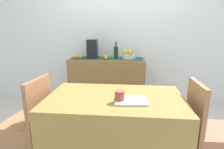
% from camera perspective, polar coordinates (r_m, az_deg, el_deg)
% --- Properties ---
extents(ground_plane, '(6.40, 6.40, 0.02)m').
position_cam_1_polar(ground_plane, '(2.62, 1.14, -17.71)').
color(ground_plane, beige).
rests_on(ground_plane, ground).
extents(room_wall_rear, '(6.40, 0.06, 2.70)m').
position_cam_1_polar(room_wall_rear, '(3.39, 2.82, 13.87)').
color(room_wall_rear, silver).
rests_on(room_wall_rear, ground).
extents(sideboard_console, '(1.27, 0.42, 0.85)m').
position_cam_1_polar(sideboard_console, '(3.30, -1.49, -2.47)').
color(sideboard_console, olive).
rests_on(sideboard_console, ground).
extents(table_runner, '(1.20, 0.32, 0.01)m').
position_cam_1_polar(table_runner, '(3.20, -1.54, 4.87)').
color(table_runner, '#174E3A').
rests_on(table_runner, sideboard_console).
extents(fruit_bowl, '(0.22, 0.22, 0.07)m').
position_cam_1_polar(fruit_bowl, '(3.17, 5.07, 5.43)').
color(fruit_bowl, silver).
rests_on(fruit_bowl, table_runner).
extents(apple_center, '(0.08, 0.08, 0.08)m').
position_cam_1_polar(apple_center, '(3.11, 5.71, 6.61)').
color(apple_center, gold).
rests_on(apple_center, fruit_bowl).
extents(apple_front, '(0.08, 0.08, 0.08)m').
position_cam_1_polar(apple_front, '(3.20, 5.43, 6.85)').
color(apple_front, gold).
rests_on(apple_front, fruit_bowl).
extents(apple_rear, '(0.08, 0.08, 0.08)m').
position_cam_1_polar(apple_rear, '(3.16, 3.92, 6.81)').
color(apple_rear, gold).
rests_on(apple_rear, fruit_bowl).
extents(wine_bottle, '(0.07, 0.07, 0.28)m').
position_cam_1_polar(wine_bottle, '(3.17, 1.18, 6.69)').
color(wine_bottle, black).
rests_on(wine_bottle, sideboard_console).
extents(coffee_maker, '(0.16, 0.18, 0.31)m').
position_cam_1_polar(coffee_maker, '(3.22, -5.95, 7.62)').
color(coffee_maker, black).
rests_on(coffee_maker, sideboard_console).
extents(orange_loose_near_bowl, '(0.07, 0.07, 0.07)m').
position_cam_1_polar(orange_loose_near_bowl, '(3.22, -10.78, 5.29)').
color(orange_loose_near_bowl, orange).
rests_on(orange_loose_near_bowl, sideboard_console).
extents(orange_loose_far, '(0.07, 0.07, 0.07)m').
position_cam_1_polar(orange_loose_far, '(3.08, -1.86, 5.07)').
color(orange_loose_far, orange).
rests_on(orange_loose_far, sideboard_console).
extents(orange_loose_mid, '(0.07, 0.07, 0.07)m').
position_cam_1_polar(orange_loose_mid, '(3.20, -9.41, 5.27)').
color(orange_loose_mid, orange).
rests_on(orange_loose_mid, sideboard_console).
extents(orange_loose_end, '(0.07, 0.07, 0.07)m').
position_cam_1_polar(orange_loose_end, '(3.17, -2.19, 5.32)').
color(orange_loose_end, orange).
rests_on(orange_loose_end, sideboard_console).
extents(dining_table, '(1.28, 0.78, 0.74)m').
position_cam_1_polar(dining_table, '(1.95, 0.87, -16.93)').
color(dining_table, olive).
rests_on(dining_table, ground).
extents(open_book, '(0.29, 0.23, 0.02)m').
position_cam_1_polar(open_book, '(1.68, 5.74, -7.81)').
color(open_book, white).
rests_on(open_book, dining_table).
extents(coffee_cup, '(0.09, 0.09, 0.10)m').
position_cam_1_polar(coffee_cup, '(1.65, 2.31, -6.60)').
color(coffee_cup, brown).
rests_on(coffee_cup, dining_table).
extents(chair_near_window, '(0.45, 0.45, 0.90)m').
position_cam_1_polar(chair_near_window, '(2.25, -23.80, -16.72)').
color(chair_near_window, '#946641').
rests_on(chair_near_window, ground).
extents(chair_by_corner, '(0.41, 0.41, 0.90)m').
position_cam_1_polar(chair_by_corner, '(2.14, 27.14, -18.78)').
color(chair_by_corner, '#975E49').
rests_on(chair_by_corner, ground).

